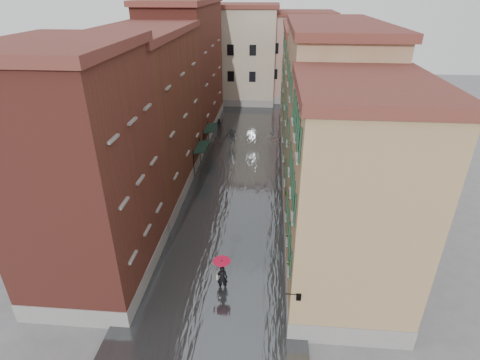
% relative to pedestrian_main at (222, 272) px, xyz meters
% --- Properties ---
extents(ground, '(120.00, 120.00, 0.00)m').
position_rel_pedestrian_main_xyz_m(ground, '(-0.36, 2.73, -1.28)').
color(ground, slate).
rests_on(ground, ground).
extents(floodwater, '(10.00, 60.00, 0.20)m').
position_rel_pedestrian_main_xyz_m(floodwater, '(-0.36, 15.73, -1.18)').
color(floodwater, '#424549').
rests_on(floodwater, ground).
extents(building_left_near, '(6.00, 8.00, 13.00)m').
position_rel_pedestrian_main_xyz_m(building_left_near, '(-7.36, 0.73, 5.22)').
color(building_left_near, brown).
rests_on(building_left_near, ground).
extents(building_left_mid, '(6.00, 14.00, 12.50)m').
position_rel_pedestrian_main_xyz_m(building_left_mid, '(-7.36, 11.73, 4.97)').
color(building_left_mid, '#5A301C').
rests_on(building_left_mid, ground).
extents(building_left_far, '(6.00, 16.00, 14.00)m').
position_rel_pedestrian_main_xyz_m(building_left_far, '(-7.36, 26.73, 5.72)').
color(building_left_far, brown).
rests_on(building_left_far, ground).
extents(building_right_near, '(6.00, 8.00, 11.50)m').
position_rel_pedestrian_main_xyz_m(building_right_near, '(6.64, 0.73, 4.47)').
color(building_right_near, '#A17A53').
rests_on(building_right_near, ground).
extents(building_right_mid, '(6.00, 14.00, 13.00)m').
position_rel_pedestrian_main_xyz_m(building_right_mid, '(6.64, 11.73, 5.22)').
color(building_right_mid, tan).
rests_on(building_right_mid, ground).
extents(building_right_far, '(6.00, 16.00, 11.50)m').
position_rel_pedestrian_main_xyz_m(building_right_far, '(6.64, 26.73, 4.47)').
color(building_right_far, '#A17A53').
rests_on(building_right_far, ground).
extents(building_end_cream, '(12.00, 9.00, 13.00)m').
position_rel_pedestrian_main_xyz_m(building_end_cream, '(-3.36, 40.73, 5.22)').
color(building_end_cream, '#B8AC92').
rests_on(building_end_cream, ground).
extents(building_end_pink, '(10.00, 9.00, 12.00)m').
position_rel_pedestrian_main_xyz_m(building_end_pink, '(5.64, 42.73, 4.72)').
color(building_end_pink, tan).
rests_on(building_end_pink, ground).
extents(awning_near, '(1.09, 3.11, 2.80)m').
position_rel_pedestrian_main_xyz_m(awning_near, '(-3.84, 15.23, 1.19)').
color(awning_near, black).
rests_on(awning_near, ground).
extents(awning_far, '(1.09, 3.03, 2.80)m').
position_rel_pedestrian_main_xyz_m(awning_far, '(-3.85, 20.32, 1.18)').
color(awning_far, black).
rests_on(awning_far, ground).
extents(wall_lantern, '(0.71, 0.22, 0.35)m').
position_rel_pedestrian_main_xyz_m(wall_lantern, '(3.97, -3.27, 1.72)').
color(wall_lantern, black).
rests_on(wall_lantern, ground).
extents(window_planters, '(0.59, 8.10, 0.84)m').
position_rel_pedestrian_main_xyz_m(window_planters, '(3.76, 2.18, 2.23)').
color(window_planters, brown).
rests_on(window_planters, ground).
extents(pedestrian_main, '(1.02, 1.02, 2.06)m').
position_rel_pedestrian_main_xyz_m(pedestrian_main, '(0.00, 0.00, 0.00)').
color(pedestrian_main, black).
rests_on(pedestrian_main, ground).
extents(pedestrian_far, '(0.75, 0.60, 1.49)m').
position_rel_pedestrian_main_xyz_m(pedestrian_far, '(-3.75, 26.61, -0.54)').
color(pedestrian_far, black).
rests_on(pedestrian_far, ground).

